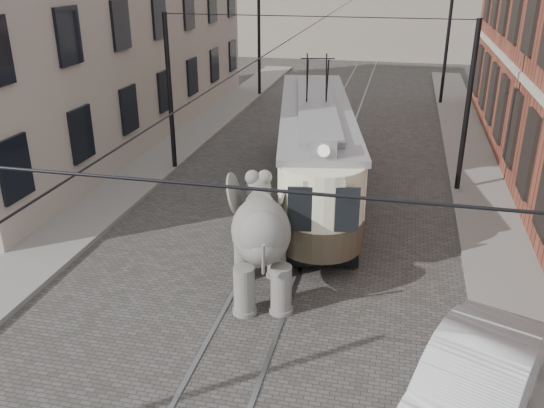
# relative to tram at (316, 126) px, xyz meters

# --- Properties ---
(ground) EXTENTS (120.00, 120.00, 0.00)m
(ground) POSITION_rel_tram_xyz_m (-0.14, -5.08, -2.37)
(ground) COLOR #474441
(tram_rails) EXTENTS (1.54, 80.00, 0.02)m
(tram_rails) POSITION_rel_tram_xyz_m (-0.14, -5.08, -2.36)
(tram_rails) COLOR slate
(tram_rails) RESTS_ON ground
(sidewalk_right) EXTENTS (2.00, 60.00, 0.15)m
(sidewalk_right) POSITION_rel_tram_xyz_m (5.86, -5.08, -2.29)
(sidewalk_right) COLOR slate
(sidewalk_right) RESTS_ON ground
(sidewalk_left) EXTENTS (2.00, 60.00, 0.15)m
(sidewalk_left) POSITION_rel_tram_xyz_m (-6.64, -5.08, -2.29)
(sidewalk_left) COLOR slate
(sidewalk_left) RESTS_ON ground
(stucco_building) EXTENTS (7.00, 24.00, 10.00)m
(stucco_building) POSITION_rel_tram_xyz_m (-11.14, 4.92, 2.63)
(stucco_building) COLOR gray
(stucco_building) RESTS_ON ground
(catenary) EXTENTS (11.00, 30.20, 6.00)m
(catenary) POSITION_rel_tram_xyz_m (-0.34, -0.08, 0.63)
(catenary) COLOR black
(catenary) RESTS_ON ground
(tram) EXTENTS (4.61, 12.19, 4.74)m
(tram) POSITION_rel_tram_xyz_m (0.00, 0.00, 0.00)
(tram) COLOR #EFEAC1
(tram) RESTS_ON ground
(elephant) EXTENTS (3.53, 4.88, 2.69)m
(elephant) POSITION_rel_tram_xyz_m (-0.17, -7.29, -1.03)
(elephant) COLOR slate
(elephant) RESTS_ON ground
(parked_car) EXTENTS (3.28, 5.08, 1.58)m
(parked_car) POSITION_rel_tram_xyz_m (4.47, -10.81, -1.58)
(parked_car) COLOR #BBBCC0
(parked_car) RESTS_ON ground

